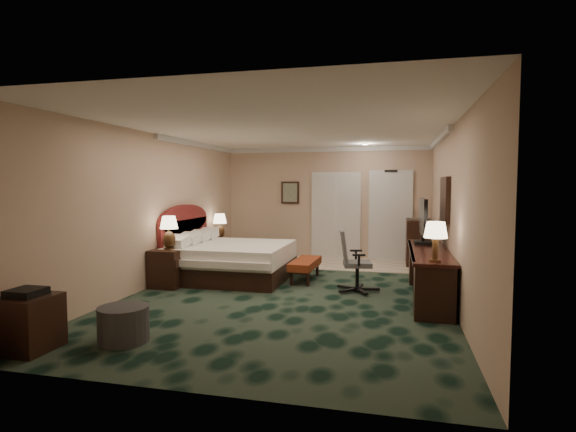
% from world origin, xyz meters
% --- Properties ---
extents(floor, '(5.00, 7.50, 0.00)m').
position_xyz_m(floor, '(0.00, 0.00, 0.00)').
color(floor, black).
rests_on(floor, ground).
extents(ceiling, '(5.00, 7.50, 0.00)m').
position_xyz_m(ceiling, '(0.00, 0.00, 2.70)').
color(ceiling, white).
rests_on(ceiling, wall_back).
extents(wall_back, '(5.00, 0.00, 2.70)m').
position_xyz_m(wall_back, '(0.00, 3.75, 1.35)').
color(wall_back, '#C5A893').
rests_on(wall_back, ground).
extents(wall_front, '(5.00, 0.00, 2.70)m').
position_xyz_m(wall_front, '(0.00, -3.75, 1.35)').
color(wall_front, '#C5A893').
rests_on(wall_front, ground).
extents(wall_left, '(0.00, 7.50, 2.70)m').
position_xyz_m(wall_left, '(-2.50, 0.00, 1.35)').
color(wall_left, '#C5A893').
rests_on(wall_left, ground).
extents(wall_right, '(0.00, 7.50, 2.70)m').
position_xyz_m(wall_right, '(2.50, 0.00, 1.35)').
color(wall_right, '#C5A893').
rests_on(wall_right, ground).
extents(crown_molding, '(5.00, 7.50, 0.10)m').
position_xyz_m(crown_molding, '(0.00, 0.00, 2.65)').
color(crown_molding, silver).
rests_on(crown_molding, wall_back).
extents(tile_patch, '(3.20, 1.70, 0.01)m').
position_xyz_m(tile_patch, '(0.90, 2.90, 0.01)').
color(tile_patch, beige).
rests_on(tile_patch, ground).
extents(headboard, '(0.12, 2.00, 1.40)m').
position_xyz_m(headboard, '(-2.44, 1.00, 0.70)').
color(headboard, '#541015').
rests_on(headboard, ground).
extents(entry_door, '(1.02, 0.06, 2.18)m').
position_xyz_m(entry_door, '(1.55, 3.72, 1.05)').
color(entry_door, silver).
rests_on(entry_door, ground).
extents(closet_doors, '(1.20, 0.06, 2.10)m').
position_xyz_m(closet_doors, '(0.25, 3.71, 1.05)').
color(closet_doors, silver).
rests_on(closet_doors, ground).
extents(wall_art, '(0.45, 0.06, 0.55)m').
position_xyz_m(wall_art, '(-0.90, 3.71, 1.60)').
color(wall_art, '#4D675B').
rests_on(wall_art, wall_back).
extents(wall_mirror, '(0.05, 0.95, 0.75)m').
position_xyz_m(wall_mirror, '(2.46, 0.60, 1.55)').
color(wall_mirror, white).
rests_on(wall_mirror, wall_right).
extents(bed, '(2.10, 1.95, 0.67)m').
position_xyz_m(bed, '(-1.35, 0.81, 0.33)').
color(bed, white).
rests_on(bed, ground).
extents(nightstand_near, '(0.53, 0.61, 0.66)m').
position_xyz_m(nightstand_near, '(-2.22, -0.08, 0.33)').
color(nightstand_near, black).
rests_on(nightstand_near, ground).
extents(nightstand_far, '(0.43, 0.49, 0.54)m').
position_xyz_m(nightstand_far, '(-2.26, 2.46, 0.27)').
color(nightstand_far, black).
rests_on(nightstand_far, ground).
extents(lamp_near, '(0.39, 0.39, 0.59)m').
position_xyz_m(lamp_near, '(-2.19, -0.09, 0.95)').
color(lamp_near, black).
rests_on(lamp_near, nightstand_near).
extents(lamp_far, '(0.32, 0.32, 0.59)m').
position_xyz_m(lamp_far, '(-2.27, 2.43, 0.83)').
color(lamp_far, black).
rests_on(lamp_far, nightstand_far).
extents(bed_bench, '(0.44, 1.17, 0.39)m').
position_xyz_m(bed_bench, '(0.04, 0.97, 0.20)').
color(bed_bench, '#692A0E').
rests_on(bed_bench, ground).
extents(ottoman, '(0.70, 0.70, 0.41)m').
position_xyz_m(ottoman, '(-1.34, -2.76, 0.20)').
color(ottoman, '#302F32').
rests_on(ottoman, ground).
extents(side_table, '(0.55, 0.55, 0.60)m').
position_xyz_m(side_table, '(-2.19, -3.23, 0.30)').
color(side_table, black).
rests_on(side_table, ground).
extents(desk, '(0.58, 2.69, 0.78)m').
position_xyz_m(desk, '(2.19, 0.11, 0.39)').
color(desk, black).
rests_on(desk, ground).
extents(tv, '(0.11, 1.01, 0.79)m').
position_xyz_m(tv, '(2.13, 0.82, 1.17)').
color(tv, black).
rests_on(tv, desk).
extents(desk_lamp, '(0.33, 0.33, 0.54)m').
position_xyz_m(desk_lamp, '(2.19, -1.00, 1.05)').
color(desk_lamp, black).
rests_on(desk_lamp, desk).
extents(desk_chair, '(0.70, 0.67, 1.04)m').
position_xyz_m(desk_chair, '(1.06, 0.30, 0.52)').
color(desk_chair, '#4D4D4D').
rests_on(desk_chair, ground).
extents(minibar, '(0.54, 0.97, 1.02)m').
position_xyz_m(minibar, '(2.18, 3.20, 0.51)').
color(minibar, black).
rests_on(minibar, ground).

